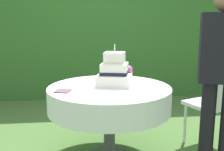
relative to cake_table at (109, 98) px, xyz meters
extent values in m
cube|color=#336628|center=(0.00, 2.39, 0.70)|extent=(6.94, 0.42, 2.64)
cylinder|color=#4C4C51|center=(0.00, 0.00, -0.27)|extent=(0.11, 0.11, 0.71)
cylinder|color=brown|center=(0.00, 0.00, 0.10)|extent=(1.13, 1.13, 0.03)
cylinder|color=white|center=(0.00, 0.00, 0.00)|extent=(1.16, 1.16, 0.22)
cube|color=white|center=(0.06, 0.06, 0.17)|extent=(0.39, 0.39, 0.11)
cube|color=white|center=(0.06, 0.06, 0.28)|extent=(0.30, 0.30, 0.11)
cube|color=black|center=(0.06, 0.06, 0.24)|extent=(0.31, 0.31, 0.03)
cube|color=white|center=(0.06, 0.06, 0.38)|extent=(0.23, 0.23, 0.11)
sphere|color=#C6599E|center=(0.21, 0.15, 0.25)|extent=(0.09, 0.09, 0.09)
cylinder|color=silver|center=(0.06, 0.06, 0.48)|extent=(0.01, 0.01, 0.08)
cylinder|color=white|center=(-0.10, 0.45, 0.12)|extent=(0.10, 0.10, 0.01)
cylinder|color=white|center=(-0.03, -0.30, 0.12)|extent=(0.10, 0.10, 0.01)
cube|color=#6B4C60|center=(-0.42, -0.14, 0.12)|extent=(0.16, 0.16, 0.01)
cylinder|color=white|center=(1.18, 0.38, -0.39)|extent=(0.03, 0.03, 0.45)
cylinder|color=white|center=(0.88, 0.26, -0.39)|extent=(0.03, 0.03, 0.45)
cylinder|color=white|center=(1.00, -0.03, -0.39)|extent=(0.03, 0.03, 0.45)
cube|color=white|center=(1.09, 0.17, -0.15)|extent=(0.52, 0.52, 0.04)
cube|color=white|center=(1.15, 0.01, 0.07)|extent=(0.39, 0.18, 0.40)
cylinder|color=black|center=(0.79, -0.40, -0.19)|extent=(0.12, 0.12, 0.85)
cube|color=black|center=(0.87, -0.43, 0.51)|extent=(0.41, 0.31, 0.55)
camera|label=1|loc=(-0.23, -2.34, 0.67)|focal=40.92mm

